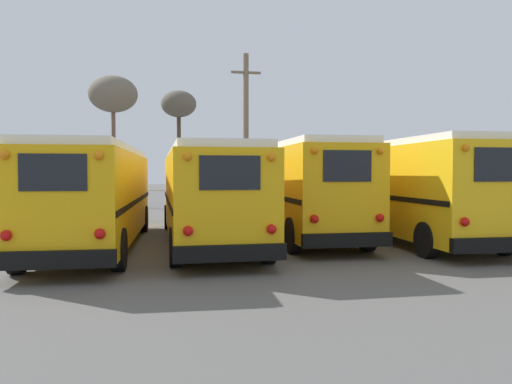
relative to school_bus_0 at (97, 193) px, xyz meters
name	(u,v)px	position (x,y,z in m)	size (l,w,h in m)	color
ground_plane	(252,238)	(4.98, 1.17, -1.64)	(160.00, 160.00, 0.00)	#5B5956
school_bus_0	(97,193)	(0.00, 0.00, 0.00)	(2.94, 10.55, 3.00)	#EAAA0F
school_bus_1	(206,192)	(3.32, 0.40, -0.01)	(2.60, 10.92, 3.00)	#EAAA0F
school_bus_2	(296,187)	(6.64, 1.49, 0.11)	(2.71, 10.55, 3.21)	#EAAA0F
school_bus_3	(401,187)	(9.95, 0.12, 0.12)	(2.86, 10.61, 3.25)	yellow
utility_pole	(246,130)	(7.15, 14.03, 3.15)	(1.80, 0.33, 9.35)	#75604C
bare_tree_0	(179,106)	(3.50, 20.73, 5.34)	(2.52, 2.52, 8.10)	#473323
bare_tree_1	(113,95)	(-0.84, 18.15, 5.61)	(3.14, 3.14, 8.50)	brown
fence_line	(224,198)	(4.98, 8.26, -0.65)	(18.01, 0.06, 1.42)	#939399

